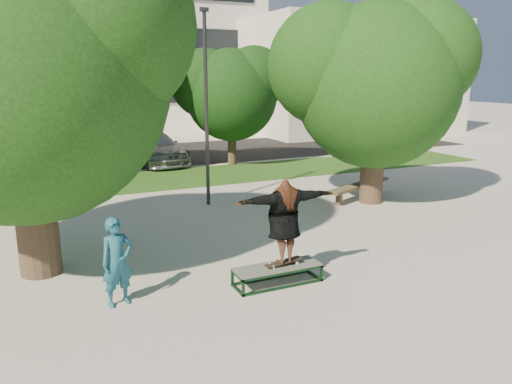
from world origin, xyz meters
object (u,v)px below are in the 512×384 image
car_dark (46,149)px  car_grey (132,144)px  grind_box (277,275)px  bystander (117,262)px  tree_right (373,76)px  bench (359,186)px  lamppost (206,107)px  car_silver_b (153,148)px  tree_left (14,60)px

car_dark → car_grey: bearing=-9.7°
grind_box → car_grey: (0.48, 16.99, 0.53)m
grind_box → bystander: 3.17m
tree_right → bystander: (-8.86, -4.31, -3.26)m
bystander → bench: (8.89, 4.80, -0.40)m
bystander → car_grey: 16.97m
tree_right → bench: tree_right is taller
lamppost → car_dark: size_ratio=1.47×
lamppost → car_silver_b: lamppost is taller
car_dark → car_grey: (4.01, -0.20, 0.03)m
grind_box → bench: bench is taller
bystander → grind_box: bearing=-21.7°
lamppost → bystander: lamppost is taller
tree_left → grind_box: size_ratio=3.95×
tree_right → car_silver_b: (-4.67, 10.42, -3.36)m
bench → bystander: bearing=-174.5°
lamppost → bench: bearing=-16.1°
bystander → car_dark: 16.79m
tree_right → tree_left: bearing=-169.0°
car_silver_b → tree_left: bearing=-121.3°
tree_right → lamppost: bearing=158.7°
car_grey → bystander: bearing=-97.7°
grind_box → car_grey: 17.00m
grind_box → car_silver_b: (1.12, 15.12, 0.55)m
car_grey → grind_box: bearing=-87.2°
tree_left → car_silver_b: 14.08m
grind_box → bench: 7.80m
bench → car_dark: car_dark is taller
tree_left → car_dark: 14.97m
bystander → lamppost: bearing=43.2°
tree_right → car_dark: (-9.32, 12.48, -3.41)m
lamppost → car_grey: lamppost is taller
bench → car_dark: bearing=105.1°
bystander → bench: size_ratio=0.51×
bystander → tree_left: bearing=105.8°
tree_right → grind_box: size_ratio=3.62×
lamppost → car_dark: bearing=112.6°
grind_box → car_dark: car_dark is taller
tree_left → bystander: 4.48m
grind_box → bystander: size_ratio=1.08×
car_dark → car_silver_b: size_ratio=0.82×
car_dark → tree_left: bearing=-100.4°
lamppost → car_grey: (-0.39, 10.37, -2.43)m
tree_left → car_grey: tree_left is taller
grind_box → car_silver_b: bearing=85.7°
bystander → bench: 10.11m
bystander → tree_right: bearing=11.5°
bench → grind_box: bearing=-161.0°
tree_right → car_grey: (-5.31, 12.28, -3.37)m
car_grey → car_silver_b: size_ratio=1.02×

